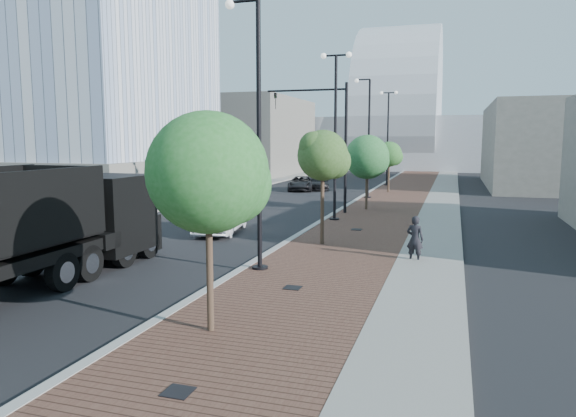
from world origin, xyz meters
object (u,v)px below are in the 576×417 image
(dark_car_mid, at_px, (301,183))
(dump_truck, at_px, (41,235))
(white_sedan, at_px, (222,216))
(pedestrian, at_px, (415,239))

(dark_car_mid, bearing_deg, dump_truck, -99.62)
(dump_truck, distance_m, dark_car_mid, 32.85)
(dump_truck, relative_size, dark_car_mid, 2.98)
(dump_truck, relative_size, white_sedan, 2.81)
(dark_car_mid, bearing_deg, white_sedan, -95.24)
(dark_car_mid, height_order, pedestrian, pedestrian)
(dump_truck, xyz_separation_m, white_sedan, (1.44, 10.47, -0.77))
(dump_truck, bearing_deg, dark_car_mid, 90.94)
(dark_car_mid, relative_size, pedestrian, 2.62)
(white_sedan, relative_size, dark_car_mid, 1.06)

